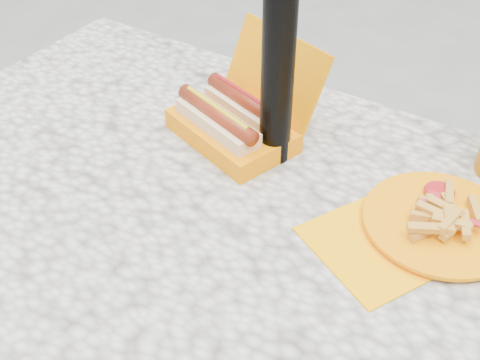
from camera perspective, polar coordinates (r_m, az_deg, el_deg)
The scene contains 3 objects.
picnic_table at distance 0.96m, azimuth -1.81°, elevation -7.71°, with size 1.20×0.80×0.75m.
hotdog_box at distance 1.01m, azimuth -0.43°, elevation 5.75°, with size 0.25×0.24×0.16m.
fries_plate at distance 0.90m, azimuth 18.03°, elevation -3.87°, with size 0.28×0.30×0.04m.
Camera 1 is at (0.37, -0.53, 1.35)m, focal length 45.00 mm.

